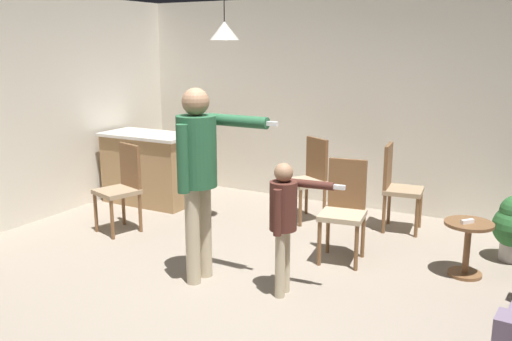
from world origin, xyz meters
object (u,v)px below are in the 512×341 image
(dining_chair_spare, at_px, (344,206))
(dining_chair_by_counter, at_px, (309,176))
(spare_remote_on_table, at_px, (468,221))
(dining_chair_near_wall, at_px, (122,185))
(kitchen_counter, at_px, (150,168))
(person_adult, at_px, (198,164))
(dining_chair_centre_back, at_px, (397,184))
(side_table_by_couch, at_px, (467,242))
(person_child, at_px, (284,214))

(dining_chair_spare, bearing_deg, dining_chair_by_counter, -59.50)
(spare_remote_on_table, bearing_deg, dining_chair_spare, -174.36)
(dining_chair_near_wall, bearing_deg, kitchen_counter, -49.02)
(kitchen_counter, height_order, dining_chair_spare, dining_chair_spare)
(dining_chair_by_counter, height_order, dining_chair_spare, same)
(person_adult, relative_size, dining_chair_centre_back, 1.75)
(kitchen_counter, distance_m, dining_chair_centre_back, 3.25)
(side_table_by_couch, relative_size, dining_chair_spare, 0.52)
(person_adult, bearing_deg, kitchen_counter, -129.98)
(dining_chair_centre_back, relative_size, dining_chair_spare, 1.00)
(side_table_by_couch, height_order, person_adult, person_adult)
(kitchen_counter, xyz_separation_m, dining_chair_centre_back, (3.22, 0.48, 0.07))
(person_child, height_order, dining_chair_near_wall, person_child)
(person_adult, xyz_separation_m, person_child, (0.80, 0.09, -0.36))
(kitchen_counter, bearing_deg, person_child, -30.73)
(kitchen_counter, relative_size, person_adult, 0.72)
(dining_chair_near_wall, relative_size, dining_chair_centre_back, 1.00)
(dining_chair_by_counter, bearing_deg, dining_chair_centre_back, -144.23)
(side_table_by_couch, distance_m, spare_remote_on_table, 0.22)
(person_child, bearing_deg, dining_chair_spare, 165.69)
(side_table_by_couch, relative_size, person_child, 0.45)
(dining_chair_by_counter, xyz_separation_m, dining_chair_centre_back, (1.05, 0.12, 0.00))
(dining_chair_spare, bearing_deg, person_adult, 40.94)
(dining_chair_near_wall, relative_size, dining_chair_spare, 1.00)
(person_child, height_order, dining_chair_spare, person_child)
(side_table_by_couch, bearing_deg, person_adult, -148.94)
(dining_chair_near_wall, xyz_separation_m, spare_remote_on_table, (3.66, 0.51, -0.01))
(side_table_by_couch, height_order, person_child, person_child)
(dining_chair_by_counter, bearing_deg, dining_chair_spare, 158.12)
(side_table_by_couch, bearing_deg, dining_chair_by_counter, 156.22)
(person_adult, bearing_deg, side_table_by_couch, 122.14)
(person_child, distance_m, spare_remote_on_table, 1.73)
(kitchen_counter, relative_size, spare_remote_on_table, 9.69)
(kitchen_counter, bearing_deg, dining_chair_centre_back, 8.49)
(person_child, xyz_separation_m, dining_chair_centre_back, (0.38, 2.17, -0.17))
(dining_chair_centre_back, bearing_deg, person_child, -16.73)
(dining_chair_centre_back, xyz_separation_m, spare_remote_on_table, (0.92, -1.03, -0.01))
(person_adult, xyz_separation_m, spare_remote_on_table, (2.09, 1.23, -0.55))
(dining_chair_spare, bearing_deg, person_child, 72.78)
(person_adult, height_order, spare_remote_on_table, person_adult)
(dining_chair_by_counter, bearing_deg, person_adult, 115.75)
(person_adult, relative_size, spare_remote_on_table, 13.45)
(dining_chair_spare, bearing_deg, dining_chair_near_wall, 0.58)
(dining_chair_by_counter, height_order, spare_remote_on_table, dining_chair_by_counter)
(person_child, distance_m, dining_chair_spare, 1.05)
(side_table_by_couch, xyz_separation_m, dining_chair_near_wall, (-3.67, -0.55, 0.22))
(side_table_by_couch, relative_size, dining_chair_centre_back, 0.52)
(kitchen_counter, bearing_deg, dining_chair_near_wall, -65.74)
(kitchen_counter, distance_m, dining_chair_by_counter, 2.20)
(person_adult, distance_m, dining_chair_near_wall, 1.80)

